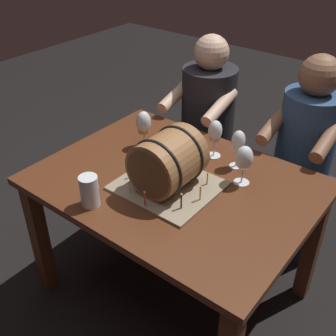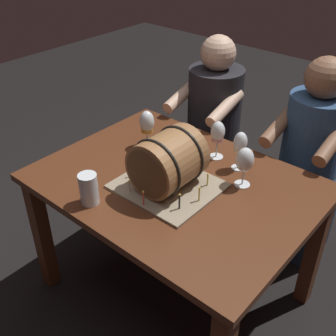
{
  "view_description": "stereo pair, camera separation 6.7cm",
  "coord_description": "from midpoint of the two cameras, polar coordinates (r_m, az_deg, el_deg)",
  "views": [
    {
      "loc": [
        0.93,
        -1.24,
        1.82
      ],
      "look_at": [
        0.01,
        -0.06,
        0.83
      ],
      "focal_mm": 44.71,
      "sensor_mm": 36.0,
      "label": 1
    },
    {
      "loc": [
        0.99,
        -1.2,
        1.82
      ],
      "look_at": [
        0.01,
        -0.06,
        0.83
      ],
      "focal_mm": 44.71,
      "sensor_mm": 36.0,
      "label": 2
    }
  ],
  "objects": [
    {
      "name": "barrel_cake",
      "position": [
        1.79,
        1.08,
        0.64
      ],
      "size": [
        0.42,
        0.38,
        0.27
      ],
      "color": "gray",
      "rests_on": "dining_table"
    },
    {
      "name": "person_seated_right",
      "position": [
        2.44,
        18.97,
        -0.51
      ],
      "size": [
        0.35,
        0.45,
        1.18
      ],
      "color": "#1B2D46",
      "rests_on": "ground"
    },
    {
      "name": "dining_table",
      "position": [
        1.96,
        2.0,
        -4.32
      ],
      "size": [
        1.23,
        0.93,
        0.73
      ],
      "color": "#562D19",
      "rests_on": "ground"
    },
    {
      "name": "wine_glass_amber",
      "position": [
        2.1,
        -1.97,
        6.08
      ],
      "size": [
        0.08,
        0.08,
        0.19
      ],
      "color": "white",
      "rests_on": "dining_table"
    },
    {
      "name": "wine_glass_rose",
      "position": [
        2.02,
        7.74,
        4.66
      ],
      "size": [
        0.07,
        0.07,
        0.19
      ],
      "color": "white",
      "rests_on": "dining_table"
    },
    {
      "name": "beer_pint",
      "position": [
        1.76,
        -9.66,
        -3.06
      ],
      "size": [
        0.08,
        0.08,
        0.14
      ],
      "color": "white",
      "rests_on": "dining_table"
    },
    {
      "name": "ground_plane",
      "position": [
        2.39,
        1.7,
        -16.1
      ],
      "size": [
        8.0,
        8.0,
        0.0
      ],
      "primitive_type": "plane",
      "color": "black"
    },
    {
      "name": "wine_glass_empty",
      "position": [
        1.84,
        11.47,
        0.97
      ],
      "size": [
        0.08,
        0.08,
        0.19
      ],
      "color": "white",
      "rests_on": "dining_table"
    },
    {
      "name": "person_seated_left",
      "position": [
        2.67,
        6.8,
        4.42
      ],
      "size": [
        0.38,
        0.47,
        1.16
      ],
      "color": "black",
      "rests_on": "ground"
    },
    {
      "name": "wine_glass_white",
      "position": [
        1.95,
        10.8,
        3.19
      ],
      "size": [
        0.06,
        0.06,
        0.19
      ],
      "color": "white",
      "rests_on": "dining_table"
    }
  ]
}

